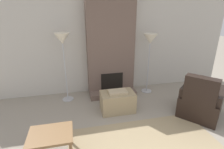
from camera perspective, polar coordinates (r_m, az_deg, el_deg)
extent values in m
cube|color=#BCB7AD|center=(4.76, -1.03, 9.82)|extent=(6.95, 0.06, 2.60)
cube|color=brown|center=(4.56, -0.50, 9.36)|extent=(1.22, 0.35, 2.60)
cube|color=brown|center=(4.67, 0.40, -6.40)|extent=(1.22, 0.29, 0.14)
cube|color=black|center=(4.66, 0.01, -2.32)|extent=(0.59, 0.02, 0.47)
cube|color=#998460|center=(3.99, 1.82, -8.86)|extent=(0.74, 0.47, 0.45)
cube|color=tan|center=(3.87, 1.86, -5.64)|extent=(0.41, 0.26, 0.05)
cube|color=black|center=(4.31, 26.88, -8.85)|extent=(1.15, 1.14, 0.46)
cube|color=black|center=(3.90, 26.52, -7.54)|extent=(0.55, 0.59, 0.98)
cube|color=black|center=(4.24, 31.11, -8.62)|extent=(0.70, 0.62, 0.65)
cube|color=black|center=(4.31, 23.13, -6.78)|extent=(0.70, 0.62, 0.65)
cube|color=brown|center=(2.90, -19.46, -18.04)|extent=(0.65, 0.51, 0.04)
cylinder|color=brown|center=(3.26, -23.87, -18.91)|extent=(0.04, 0.04, 0.40)
cylinder|color=brown|center=(3.18, -13.21, -18.52)|extent=(0.04, 0.04, 0.40)
cylinder|color=#ADADB2|center=(4.69, -14.14, -7.76)|extent=(0.28, 0.28, 0.02)
cylinder|color=#ADADB2|center=(4.41, -14.94, 0.52)|extent=(0.03, 0.03, 1.42)
cone|color=silver|center=(4.21, -15.98, 11.30)|extent=(0.36, 0.36, 0.25)
cylinder|color=#ADADB2|center=(5.08, 11.17, -5.24)|extent=(0.28, 0.28, 0.02)
cylinder|color=#ADADB2|center=(4.83, 11.71, 2.02)|extent=(0.03, 0.03, 1.33)
cone|color=silver|center=(4.65, 12.42, 11.35)|extent=(0.36, 0.36, 0.25)
cube|color=#9E8966|center=(3.35, 9.82, -20.30)|extent=(2.57, 1.12, 0.01)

